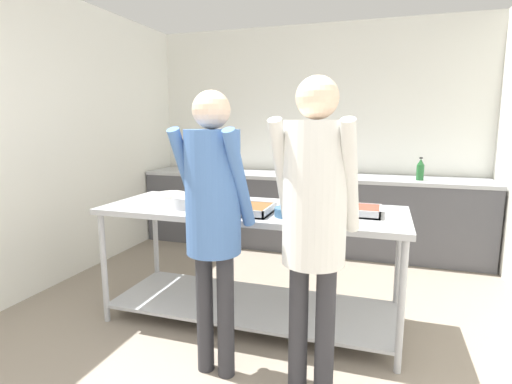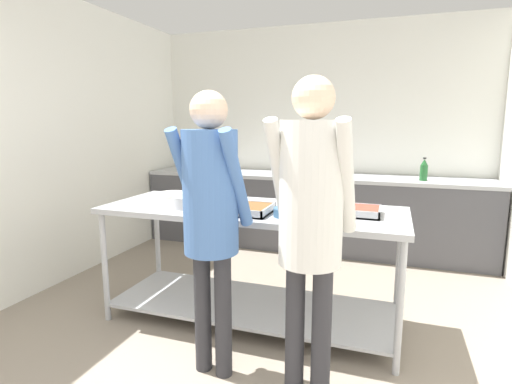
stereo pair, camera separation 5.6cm
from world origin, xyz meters
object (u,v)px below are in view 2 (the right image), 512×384
at_px(serving_tray_roast, 347,210).
at_px(guest_serving_right, 211,203).
at_px(sauce_pan, 190,201).
at_px(guest_serving_left, 311,208).
at_px(plate_stack, 172,194).
at_px(broccoli_bowl, 289,211).
at_px(water_bottle, 424,170).
at_px(serving_tray_vegetables, 243,209).

distance_m(serving_tray_roast, guest_serving_right, 0.99).
relative_size(sauce_pan, serving_tray_roast, 0.90).
relative_size(sauce_pan, guest_serving_left, 0.23).
relative_size(plate_stack, broccoli_bowl, 1.15).
distance_m(plate_stack, water_bottle, 2.63).
xyz_separation_m(plate_stack, sauce_pan, (0.35, -0.34, 0.03)).
height_order(plate_stack, sauce_pan, sauce_pan).
bearing_deg(serving_tray_vegetables, plate_stack, 154.48).
relative_size(sauce_pan, water_bottle, 1.62).
xyz_separation_m(plate_stack, serving_tray_roast, (1.46, -0.18, 0.01)).
xyz_separation_m(serving_tray_vegetables, serving_tray_roast, (0.69, 0.19, -0.00)).
bearing_deg(guest_serving_left, water_bottle, 75.06).
relative_size(plate_stack, guest_serving_left, 0.14).
distance_m(plate_stack, guest_serving_left, 1.67).
bearing_deg(guest_serving_right, serving_tray_roast, 45.62).
distance_m(serving_tray_vegetables, guest_serving_right, 0.53).
distance_m(sauce_pan, water_bottle, 2.61).
bearing_deg(water_bottle, sauce_pan, -130.77).
bearing_deg(sauce_pan, guest_serving_left, -31.49).
bearing_deg(sauce_pan, serving_tray_roast, 7.87).
bearing_deg(serving_tray_vegetables, water_bottle, 57.48).
distance_m(broccoli_bowl, guest_serving_left, 0.65).
relative_size(serving_tray_roast, water_bottle, 1.79).
relative_size(broccoli_bowl, serving_tray_roast, 0.48).
height_order(sauce_pan, serving_tray_vegetables, sauce_pan).
relative_size(guest_serving_left, guest_serving_right, 1.03).
bearing_deg(plate_stack, broccoli_bowl, -18.83).
relative_size(plate_stack, water_bottle, 0.98).
height_order(plate_stack, broccoli_bowl, broccoli_bowl).
xyz_separation_m(sauce_pan, guest_serving_left, (1.01, -0.62, 0.15)).
bearing_deg(water_bottle, guest_serving_right, -116.86).
xyz_separation_m(sauce_pan, guest_serving_right, (0.43, -0.55, 0.12)).
bearing_deg(serving_tray_vegetables, guest_serving_left, -44.91).
bearing_deg(guest_serving_right, sauce_pan, 127.86).
bearing_deg(guest_serving_left, plate_stack, 144.96).
bearing_deg(serving_tray_roast, broccoli_bowl, -151.44).
xyz_separation_m(serving_tray_vegetables, water_bottle, (1.28, 2.00, 0.09)).
xyz_separation_m(broccoli_bowl, serving_tray_roast, (0.36, 0.19, -0.01)).
relative_size(serving_tray_vegetables, guest_serving_left, 0.22).
relative_size(serving_tray_vegetables, water_bottle, 1.58).
xyz_separation_m(broccoli_bowl, water_bottle, (0.95, 2.01, 0.08)).
distance_m(broccoli_bowl, water_bottle, 2.23).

